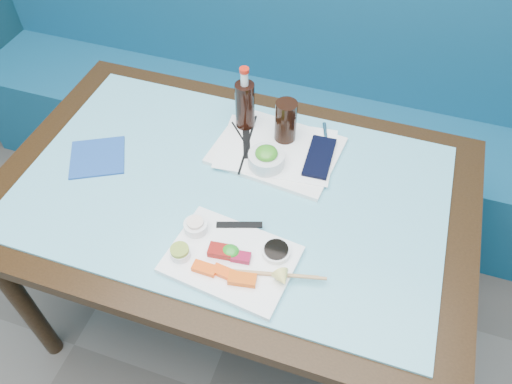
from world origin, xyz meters
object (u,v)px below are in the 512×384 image
(booth_bench, at_px, (299,112))
(serving_tray, at_px, (277,150))
(cola_bottle_body, at_px, (245,107))
(cola_glass, at_px, (286,121))
(seaweed_bowl, at_px, (266,160))
(blue_napkin, at_px, (97,157))
(sashimi_plate, at_px, (231,260))
(dining_table, at_px, (233,207))

(booth_bench, bearing_deg, serving_tray, -82.95)
(cola_bottle_body, bearing_deg, cola_glass, -7.67)
(seaweed_bowl, bearing_deg, blue_napkin, -166.17)
(cola_glass, xyz_separation_m, blue_napkin, (-0.52, -0.25, -0.08))
(booth_bench, xyz_separation_m, serving_tray, (0.08, -0.66, 0.39))
(seaweed_bowl, xyz_separation_m, cola_bottle_body, (-0.12, 0.15, 0.05))
(sashimi_plate, height_order, serving_tray, sashimi_plate)
(dining_table, xyz_separation_m, cola_glass, (0.09, 0.24, 0.17))
(booth_bench, distance_m, dining_table, 0.89)
(dining_table, bearing_deg, serving_tray, 66.09)
(serving_tray, bearing_deg, sashimi_plate, -83.01)
(seaweed_bowl, relative_size, blue_napkin, 0.67)
(dining_table, bearing_deg, blue_napkin, -177.88)
(cola_glass, bearing_deg, cola_bottle_body, 172.33)
(dining_table, relative_size, cola_bottle_body, 8.07)
(serving_tray, distance_m, seaweed_bowl, 0.08)
(booth_bench, distance_m, serving_tray, 0.77)
(sashimi_plate, xyz_separation_m, serving_tray, (-0.01, 0.42, -0.00))
(seaweed_bowl, bearing_deg, sashimi_plate, -87.39)
(sashimi_plate, distance_m, cola_bottle_body, 0.52)
(cola_bottle_body, bearing_deg, blue_napkin, -144.78)
(booth_bench, distance_m, seaweed_bowl, 0.85)
(serving_tray, bearing_deg, cola_glass, 85.90)
(serving_tray, xyz_separation_m, cola_bottle_body, (-0.13, 0.07, 0.08))
(dining_table, relative_size, serving_tray, 3.77)
(seaweed_bowl, distance_m, blue_napkin, 0.52)
(sashimi_plate, xyz_separation_m, seaweed_bowl, (-0.02, 0.35, 0.03))
(blue_napkin, bearing_deg, sashimi_plate, -23.07)
(blue_napkin, bearing_deg, booth_bench, 63.14)
(dining_table, height_order, cola_bottle_body, cola_bottle_body)
(dining_table, relative_size, cola_glass, 10.10)
(serving_tray, height_order, blue_napkin, serving_tray)
(serving_tray, xyz_separation_m, cola_glass, (0.01, 0.05, 0.08))
(cola_glass, bearing_deg, sashimi_plate, -90.51)
(seaweed_bowl, bearing_deg, cola_bottle_body, 128.47)
(dining_table, xyz_separation_m, cola_bottle_body, (-0.05, 0.26, 0.18))
(cola_glass, xyz_separation_m, cola_bottle_body, (-0.14, 0.02, 0.00))
(seaweed_bowl, height_order, cola_glass, cola_glass)
(sashimi_plate, relative_size, serving_tray, 0.86)
(dining_table, bearing_deg, cola_bottle_body, 100.34)
(cola_bottle_body, bearing_deg, booth_bench, 85.40)
(booth_bench, xyz_separation_m, blue_napkin, (-0.43, -0.86, 0.39))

